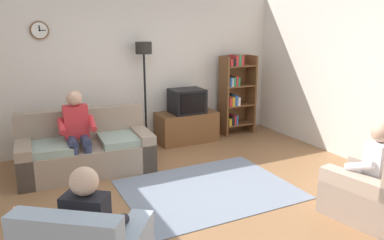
{
  "coord_description": "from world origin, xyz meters",
  "views": [
    {
      "loc": [
        -2.04,
        -3.79,
        2.16
      ],
      "look_at": [
        0.2,
        0.71,
        0.85
      ],
      "focal_mm": 34.8,
      "sensor_mm": 36.0,
      "label": 1
    }
  ],
  "objects_px": {
    "tv_stand": "(187,127)",
    "person_in_right_armchair": "(369,165)",
    "couch": "(86,151)",
    "floor_lamp": "(144,65)",
    "armchair_near_bookshelf": "(374,193)",
    "person_on_couch": "(77,129)",
    "tv": "(187,101)",
    "bookshelf": "(235,93)",
    "person_in_left_armchair": "(92,224)"
  },
  "relations": [
    {
      "from": "tv_stand",
      "to": "person_on_couch",
      "type": "distance_m",
      "value": 2.26
    },
    {
      "from": "couch",
      "to": "bookshelf",
      "type": "relative_size",
      "value": 1.23
    },
    {
      "from": "tv",
      "to": "armchair_near_bookshelf",
      "type": "bearing_deg",
      "value": -79.12
    },
    {
      "from": "tv",
      "to": "floor_lamp",
      "type": "relative_size",
      "value": 0.32
    },
    {
      "from": "couch",
      "to": "tv",
      "type": "bearing_deg",
      "value": 17.54
    },
    {
      "from": "tv",
      "to": "armchair_near_bookshelf",
      "type": "height_order",
      "value": "tv"
    },
    {
      "from": "tv_stand",
      "to": "person_in_left_armchair",
      "type": "relative_size",
      "value": 0.98
    },
    {
      "from": "bookshelf",
      "to": "floor_lamp",
      "type": "xyz_separation_m",
      "value": [
        -1.85,
        0.03,
        0.62
      ]
    },
    {
      "from": "tv_stand",
      "to": "floor_lamp",
      "type": "bearing_deg",
      "value": 172.58
    },
    {
      "from": "floor_lamp",
      "to": "armchair_near_bookshelf",
      "type": "bearing_deg",
      "value": -68.35
    },
    {
      "from": "floor_lamp",
      "to": "armchair_near_bookshelf",
      "type": "distance_m",
      "value": 4.04
    },
    {
      "from": "tv",
      "to": "person_on_couch",
      "type": "relative_size",
      "value": 0.48
    },
    {
      "from": "floor_lamp",
      "to": "person_on_couch",
      "type": "relative_size",
      "value": 1.49
    },
    {
      "from": "tv_stand",
      "to": "person_in_left_armchair",
      "type": "xyz_separation_m",
      "value": [
        -2.42,
        -3.3,
        0.33
      ]
    },
    {
      "from": "floor_lamp",
      "to": "tv_stand",
      "type": "bearing_deg",
      "value": -7.42
    },
    {
      "from": "bookshelf",
      "to": "person_on_couch",
      "type": "relative_size",
      "value": 1.27
    },
    {
      "from": "floor_lamp",
      "to": "person_on_couch",
      "type": "height_order",
      "value": "floor_lamp"
    },
    {
      "from": "tv_stand",
      "to": "person_in_right_armchair",
      "type": "height_order",
      "value": "person_in_right_armchair"
    },
    {
      "from": "tv_stand",
      "to": "person_on_couch",
      "type": "bearing_deg",
      "value": -160.07
    },
    {
      "from": "person_on_couch",
      "to": "person_in_right_armchair",
      "type": "bearing_deg",
      "value": -44.09
    },
    {
      "from": "floor_lamp",
      "to": "armchair_near_bookshelf",
      "type": "relative_size",
      "value": 1.82
    },
    {
      "from": "armchair_near_bookshelf",
      "to": "person_in_right_armchair",
      "type": "height_order",
      "value": "person_in_right_armchair"
    },
    {
      "from": "tv",
      "to": "floor_lamp",
      "type": "bearing_deg",
      "value": 170.78
    },
    {
      "from": "tv_stand",
      "to": "armchair_near_bookshelf",
      "type": "bearing_deg",
      "value": -79.19
    },
    {
      "from": "tv",
      "to": "person_on_couch",
      "type": "bearing_deg",
      "value": -160.67
    },
    {
      "from": "armchair_near_bookshelf",
      "to": "person_in_right_armchair",
      "type": "xyz_separation_m",
      "value": [
        -0.02,
        0.09,
        0.32
      ]
    },
    {
      "from": "couch",
      "to": "tv_stand",
      "type": "xyz_separation_m",
      "value": [
        1.97,
        0.65,
        -0.03
      ]
    },
    {
      "from": "tv_stand",
      "to": "person_in_right_armchair",
      "type": "relative_size",
      "value": 0.98
    },
    {
      "from": "tv_stand",
      "to": "person_on_couch",
      "type": "relative_size",
      "value": 0.89
    },
    {
      "from": "person_on_couch",
      "to": "person_in_left_armchair",
      "type": "relative_size",
      "value": 1.11
    },
    {
      "from": "floor_lamp",
      "to": "tv",
      "type": "bearing_deg",
      "value": -9.22
    },
    {
      "from": "tv_stand",
      "to": "floor_lamp",
      "type": "xyz_separation_m",
      "value": [
        -0.76,
        0.1,
        1.17
      ]
    },
    {
      "from": "armchair_near_bookshelf",
      "to": "person_in_left_armchair",
      "type": "distance_m",
      "value": 3.11
    },
    {
      "from": "couch",
      "to": "person_in_left_armchair",
      "type": "distance_m",
      "value": 2.71
    },
    {
      "from": "person_in_right_armchair",
      "to": "couch",
      "type": "bearing_deg",
      "value": 133.48
    },
    {
      "from": "armchair_near_bookshelf",
      "to": "tv_stand",
      "type": "bearing_deg",
      "value": 100.81
    },
    {
      "from": "tv_stand",
      "to": "person_on_couch",
      "type": "xyz_separation_m",
      "value": [
        -2.09,
        -0.76,
        0.42
      ]
    },
    {
      "from": "person_on_couch",
      "to": "floor_lamp",
      "type": "bearing_deg",
      "value": 32.8
    },
    {
      "from": "tv",
      "to": "floor_lamp",
      "type": "xyz_separation_m",
      "value": [
        -0.76,
        0.12,
        0.67
      ]
    },
    {
      "from": "armchair_near_bookshelf",
      "to": "person_on_couch",
      "type": "height_order",
      "value": "person_on_couch"
    },
    {
      "from": "couch",
      "to": "tv_stand",
      "type": "distance_m",
      "value": 2.08
    },
    {
      "from": "couch",
      "to": "person_in_right_armchair",
      "type": "distance_m",
      "value": 3.82
    },
    {
      "from": "person_on_couch",
      "to": "tv_stand",
      "type": "bearing_deg",
      "value": 19.93
    },
    {
      "from": "tv_stand",
      "to": "person_in_right_armchair",
      "type": "bearing_deg",
      "value": -79.19
    },
    {
      "from": "couch",
      "to": "person_in_right_armchair",
      "type": "height_order",
      "value": "person_in_right_armchair"
    },
    {
      "from": "tv_stand",
      "to": "armchair_near_bookshelf",
      "type": "xyz_separation_m",
      "value": [
        0.67,
        -3.5,
        0.01
      ]
    },
    {
      "from": "tv",
      "to": "floor_lamp",
      "type": "height_order",
      "value": "floor_lamp"
    },
    {
      "from": "couch",
      "to": "bookshelf",
      "type": "bearing_deg",
      "value": 13.17
    },
    {
      "from": "person_on_couch",
      "to": "person_in_right_armchair",
      "type": "height_order",
      "value": "person_on_couch"
    },
    {
      "from": "bookshelf",
      "to": "person_on_couch",
      "type": "bearing_deg",
      "value": -165.44
    }
  ]
}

